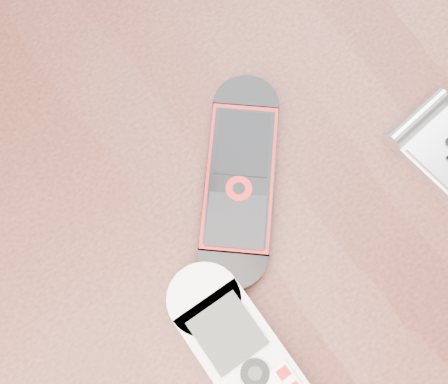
{
  "coord_description": "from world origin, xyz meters",
  "views": [
    {
      "loc": [
        -0.08,
        -0.11,
        1.2
      ],
      "look_at": [
        0.01,
        0.0,
        0.76
      ],
      "focal_mm": 50.0,
      "sensor_mm": 36.0,
      "label": 1
    }
  ],
  "objects": [
    {
      "name": "nokia_white",
      "position": [
        -0.05,
        -0.11,
        0.76
      ],
      "size": [
        0.05,
        0.16,
        0.02
      ],
      "primitive_type": "cube",
      "rotation": [
        0.0,
        0.0,
        -0.01
      ],
      "color": "silver",
      "rests_on": "table"
    },
    {
      "name": "ground",
      "position": [
        0.0,
        0.0,
        0.0
      ],
      "size": [
        4.0,
        4.0,
        0.0
      ],
      "primitive_type": "plane",
      "color": "#472B19",
      "rests_on": "ground"
    },
    {
      "name": "nokia_black_red",
      "position": [
        0.02,
        0.0,
        0.76
      ],
      "size": [
        0.15,
        0.16,
        0.02
      ],
      "primitive_type": "cube",
      "rotation": [
        0.0,
        0.0,
        -0.71
      ],
      "color": "black",
      "rests_on": "table"
    },
    {
      "name": "table",
      "position": [
        0.0,
        0.0,
        0.64
      ],
      "size": [
        1.2,
        0.8,
        0.75
      ],
      "color": "black",
      "rests_on": "ground"
    }
  ]
}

